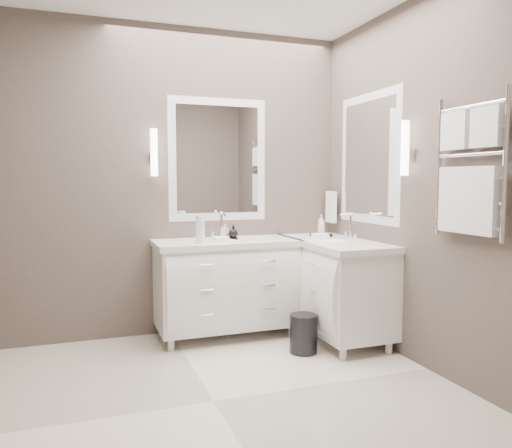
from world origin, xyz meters
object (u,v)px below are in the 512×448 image
object	(u,v)px
vanity_right	(334,282)
waste_bin	(303,334)
towel_ladder	(469,176)
vanity_back	(227,281)

from	to	relation	value
vanity_right	waste_bin	distance (m)	0.61
towel_ladder	waste_bin	bearing A→B (deg)	122.75
towel_ladder	vanity_back	bearing A→B (deg)	124.10
vanity_back	towel_ladder	bearing A→B (deg)	-55.90
waste_bin	vanity_back	bearing A→B (deg)	126.24
vanity_right	towel_ladder	xyz separation A→B (m)	(0.23, -1.30, 0.91)
waste_bin	towel_ladder	bearing A→B (deg)	-57.25
vanity_right	towel_ladder	bearing A→B (deg)	-80.16
vanity_back	vanity_right	xyz separation A→B (m)	(0.88, -0.33, 0.00)
vanity_back	towel_ladder	size ratio (longest dim) A/B	1.38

